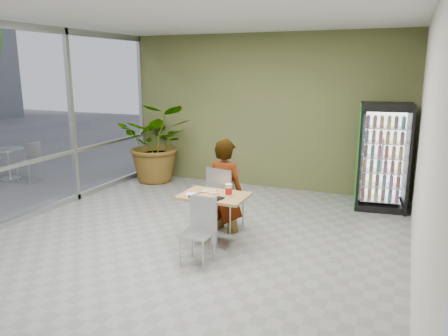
{
  "coord_description": "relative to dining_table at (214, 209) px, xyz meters",
  "views": [
    {
      "loc": [
        2.8,
        -5.24,
        2.49
      ],
      "look_at": [
        0.27,
        0.76,
        1.0
      ],
      "focal_mm": 35.0,
      "sensor_mm": 36.0,
      "label": 1
    }
  ],
  "objects": [
    {
      "name": "chair_far",
      "position": [
        -0.11,
        0.57,
        0.06
      ],
      "size": [
        0.52,
        0.53,
        1.01
      ],
      "rotation": [
        0.0,
        0.0,
        2.96
      ],
      "color": "#ADAFB2",
      "rests_on": "ground"
    },
    {
      "name": "cafeteria_tray",
      "position": [
        -0.02,
        -0.21,
        0.23
      ],
      "size": [
        0.49,
        0.42,
        0.02
      ],
      "primitive_type": "cube",
      "rotation": [
        0.0,
        0.0,
        -0.34
      ],
      "color": "black",
      "rests_on": "dining_table"
    },
    {
      "name": "ground",
      "position": [
        -0.37,
        -0.16,
        -0.54
      ],
      "size": [
        7.0,
        7.0,
        0.0
      ],
      "primitive_type": "plane",
      "color": "gray",
      "rests_on": "ground"
    },
    {
      "name": "beverage_fridge",
      "position": [
        2.08,
        2.7,
        0.42
      ],
      "size": [
        0.95,
        0.77,
        1.91
      ],
      "rotation": [
        0.0,
        0.0,
        0.12
      ],
      "color": "black",
      "rests_on": "ground"
    },
    {
      "name": "potted_plant",
      "position": [
        -2.66,
        2.84,
        0.34
      ],
      "size": [
        1.96,
        1.83,
        1.76
      ],
      "primitive_type": "imported",
      "rotation": [
        0.0,
        0.0,
        0.35
      ],
      "color": "#39712D",
      "rests_on": "ground"
    },
    {
      "name": "storefront_frame",
      "position": [
        -3.37,
        -0.16,
        1.06
      ],
      "size": [
        0.1,
        7.0,
        3.2
      ],
      "primitive_type": null,
      "color": "#ADAFB2",
      "rests_on": "ground"
    },
    {
      "name": "room_envelope",
      "position": [
        -0.37,
        -0.16,
        1.06
      ],
      "size": [
        6.0,
        7.0,
        3.2
      ],
      "primitive_type": null,
      "color": "silver",
      "rests_on": "ground"
    },
    {
      "name": "napkin_stack",
      "position": [
        -0.29,
        -0.14,
        0.22
      ],
      "size": [
        0.14,
        0.14,
        0.02
      ],
      "primitive_type": "cube",
      "rotation": [
        0.0,
        0.0,
        0.03
      ],
      "color": "silver",
      "rests_on": "dining_table"
    },
    {
      "name": "chair_near",
      "position": [
        0.06,
        -0.58,
        -0.03
      ],
      "size": [
        0.39,
        0.39,
        0.86
      ],
      "rotation": [
        0.0,
        0.0,
        -0.01
      ],
      "color": "#ADAFB2",
      "rests_on": "ground"
    },
    {
      "name": "pizza_plate",
      "position": [
        -0.1,
        0.09,
        0.23
      ],
      "size": [
        0.34,
        0.28,
        0.03
      ],
      "color": "silver",
      "rests_on": "dining_table"
    },
    {
      "name": "soda_cup",
      "position": [
        0.22,
        0.0,
        0.3
      ],
      "size": [
        0.1,
        0.1,
        0.18
      ],
      "color": "silver",
      "rests_on": "dining_table"
    },
    {
      "name": "seated_woman",
      "position": [
        -0.09,
        0.63,
        0.04
      ],
      "size": [
        0.71,
        0.53,
        1.75
      ],
      "primitive_type": "imported",
      "rotation": [
        0.0,
        0.0,
        2.96
      ],
      "color": "black",
      "rests_on": "ground"
    },
    {
      "name": "dining_table",
      "position": [
        0.0,
        0.0,
        0.0
      ],
      "size": [
        0.94,
        0.66,
        0.75
      ],
      "rotation": [
        0.0,
        0.0,
        0.0
      ],
      "color": "tan",
      "rests_on": "ground"
    }
  ]
}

